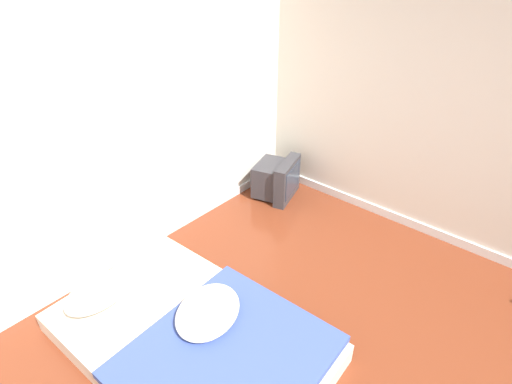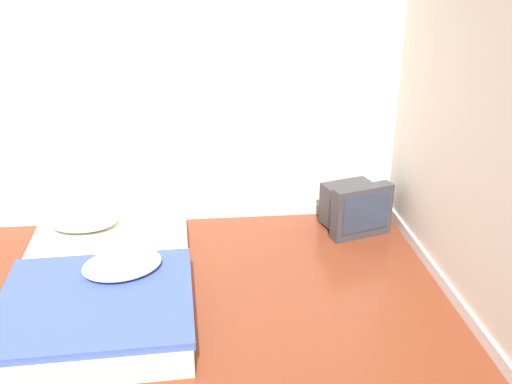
% 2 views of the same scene
% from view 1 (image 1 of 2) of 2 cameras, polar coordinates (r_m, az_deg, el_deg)
% --- Properties ---
extents(wall_back, '(7.43, 0.08, 2.60)m').
position_cam_1_polar(wall_back, '(3.04, -28.72, 6.92)').
color(wall_back, silver).
rests_on(wall_back, ground_plane).
extents(mattress_bed, '(1.26, 1.92, 0.30)m').
position_cam_1_polar(mattress_bed, '(2.92, -9.39, -19.65)').
color(mattress_bed, beige).
rests_on(mattress_bed, ground_plane).
extents(crt_tv, '(0.56, 0.52, 0.44)m').
position_cam_1_polar(crt_tv, '(4.37, 3.01, 1.90)').
color(crt_tv, '#333338').
rests_on(crt_tv, ground_plane).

